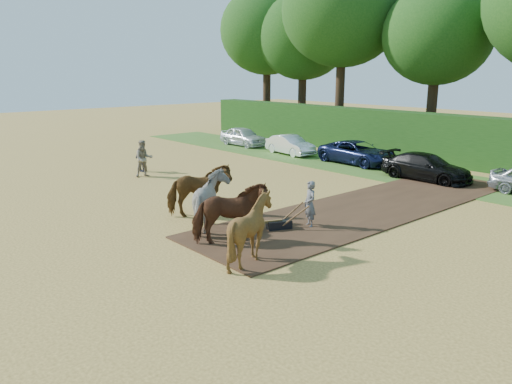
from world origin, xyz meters
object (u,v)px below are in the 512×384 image
object	(u,v)px
spectator_near	(144,159)
plough_team	(223,208)
parked_cars	(440,167)
spectator_far	(142,157)

from	to	relation	value
spectator_near	plough_team	world-z (taller)	plough_team
spectator_near	parked_cars	distance (m)	15.52
plough_team	parked_cars	world-z (taller)	plough_team
spectator_far	plough_team	world-z (taller)	plough_team
spectator_far	parked_cars	size ratio (longest dim) A/B	0.05
spectator_near	plough_team	size ratio (longest dim) A/B	0.28
spectator_far	plough_team	size ratio (longest dim) A/B	0.24
spectator_near	spectator_far	bearing A→B (deg)	82.72
spectator_near	parked_cars	xyz separation A→B (m)	(10.82, 11.12, -0.30)
spectator_near	plough_team	xyz separation A→B (m)	(10.64, -2.78, 0.04)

